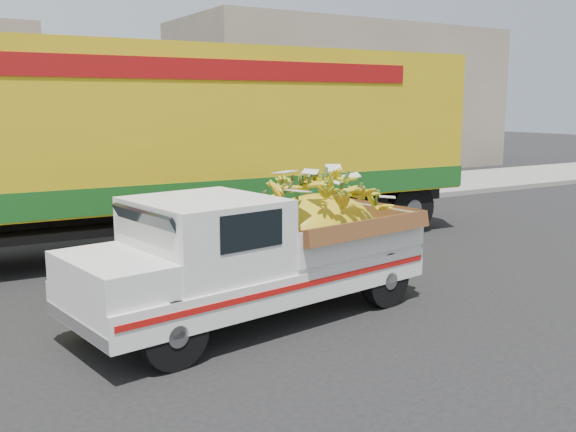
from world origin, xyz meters
TOP-DOWN VIEW (x-y plane):
  - ground at (0.00, 0.00)m, footprint 100.00×100.00m
  - curb at (0.00, 6.48)m, footprint 60.00×0.25m
  - sidewalk at (0.00, 8.58)m, footprint 60.00×4.00m
  - building_right at (14.00, 15.48)m, footprint 14.00×6.00m
  - pickup_truck at (1.52, -0.33)m, footprint 4.94×2.41m
  - semi_trailer at (2.07, 4.03)m, footprint 12.03×2.99m

SIDE VIEW (x-z plane):
  - ground at x=0.00m, z-range 0.00..0.00m
  - sidewalk at x=0.00m, z-range 0.00..0.14m
  - curb at x=0.00m, z-range 0.00..0.15m
  - pickup_truck at x=1.52m, z-range 0.06..1.72m
  - semi_trailer at x=2.07m, z-range 0.22..4.02m
  - building_right at x=14.00m, z-range 0.00..6.00m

